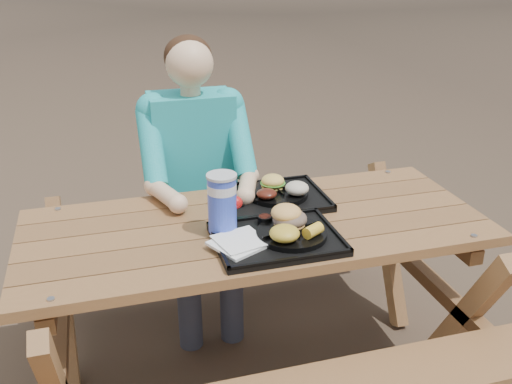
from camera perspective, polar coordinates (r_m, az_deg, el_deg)
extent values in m
plane|color=#999999|center=(2.66, 0.00, -17.67)|extent=(60.00, 60.00, 0.00)
cube|color=black|center=(2.09, 2.08, -4.80)|extent=(0.45, 0.35, 0.02)
cube|color=black|center=(2.41, 1.53, -0.72)|extent=(0.45, 0.35, 0.02)
cylinder|color=black|center=(2.09, 3.57, -4.17)|extent=(0.26, 0.26, 0.02)
cylinder|color=black|center=(2.42, 2.15, -0.12)|extent=(0.26, 0.26, 0.02)
cube|color=white|center=(2.02, -1.78, -5.12)|extent=(0.23, 0.23, 0.02)
cylinder|color=blue|center=(2.09, -3.40, -1.22)|extent=(0.11, 0.11, 0.21)
cylinder|color=black|center=(2.17, 0.90, -2.82)|extent=(0.06, 0.06, 0.03)
cylinder|color=yellow|center=(2.20, 2.23, -2.53)|extent=(0.04, 0.04, 0.03)
ellipsoid|color=gold|center=(2.01, 2.88, -4.15)|extent=(0.11, 0.11, 0.05)
cube|color=black|center=(2.37, -2.72, -0.86)|extent=(0.09, 0.16, 0.01)
ellipsoid|color=#501A10|center=(2.34, 1.08, -0.17)|extent=(0.08, 0.08, 0.04)
ellipsoid|color=beige|center=(2.37, 4.11, 0.38)|extent=(0.10, 0.10, 0.06)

